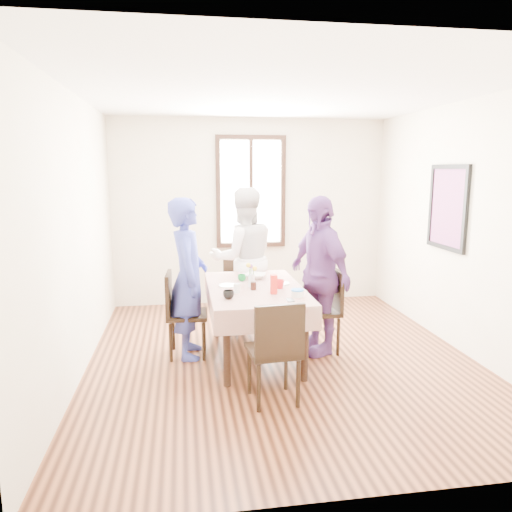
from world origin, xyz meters
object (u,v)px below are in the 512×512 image
Objects in this scene: chair_left at (187,314)px; person_right at (318,275)px; chair_right at (319,311)px; chair_far at (243,291)px; dining_table at (255,322)px; person_far at (243,259)px; chair_near at (273,350)px; person_left at (188,278)px.

chair_left is 1.46m from person_right.
chair_right is 1.20m from chair_far.
dining_table is 1.12m from person_far.
dining_table is 0.73m from chair_left.
chair_left is 1.00× the size of chair_near.
chair_left is 0.52× the size of person_far.
chair_near is at bearing -51.26° from person_right.
chair_right is at bearing 71.86° from person_right.
dining_table is at bearing -104.33° from person_right.
chair_left is 1.19m from person_far.
person_far is (0.00, 2.01, 0.43)m from chair_near.
chair_right is (1.42, -0.09, 0.00)m from chair_left.
chair_near is 0.54× the size of person_left.
person_left reaches higher than chair_right.
person_far reaches higher than person_right.
dining_table is 1.62× the size of chair_near.
person_right reaches higher than chair_far.
person_far is at bearing -162.07° from person_right.
dining_table is at bearing -99.28° from person_left.
chair_left and chair_near have the same top height.
chair_right is (0.71, 0.05, 0.08)m from dining_table.
dining_table is 1.62× the size of chair_right.
chair_right reaches higher than dining_table.
person_left reaches higher than chair_far.
chair_near is (0.71, -1.15, 0.00)m from chair_left.
chair_right is at bearing 3.71° from dining_table.
chair_far is at bearing 144.31° from chair_left.
chair_right is 1.28m from chair_near.
person_right is at bearing 3.81° from dining_table.
person_right is (0.69, 1.06, 0.40)m from chair_near.
person_left is 0.99× the size of person_right.
chair_left reaches higher than dining_table.
chair_left is at bearing 92.03° from person_left.
chair_far reaches higher than dining_table.
dining_table is 0.84m from person_right.
person_right reaches higher than chair_left.
chair_near is (0.00, -2.03, 0.00)m from chair_far.
person_far is at bearing -36.87° from person_left.
person_left is at bearing 168.69° from dining_table.
dining_table is 0.87× the size of person_left.
person_left is (-0.69, 0.14, 0.47)m from dining_table.
chair_left is 1.42m from chair_right.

